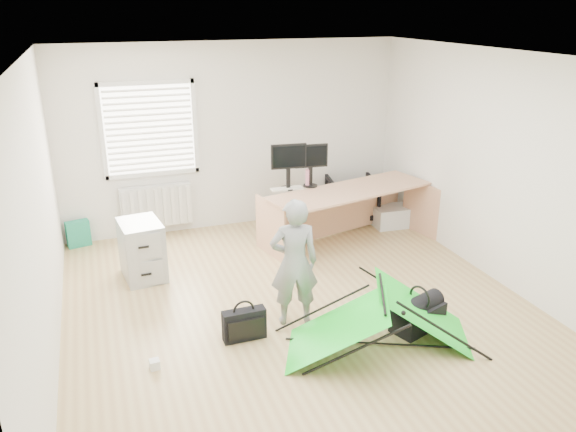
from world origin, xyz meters
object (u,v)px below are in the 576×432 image
object	(u,v)px
desk	(349,217)
laptop_bag	(244,325)
monitor_right	(310,171)
thermos	(308,178)
office_chair	(352,198)
person	(294,263)
duffel_bag	(418,317)
kite	(381,319)
storage_crate	(392,216)
filing_cabinet	(142,250)
monitor_left	(288,173)

from	to	relation	value
desk	laptop_bag	distance (m)	2.75
monitor_right	laptop_bag	world-z (taller)	monitor_right
desk	laptop_bag	bearing A→B (deg)	-151.00
thermos	office_chair	world-z (taller)	thermos
desk	person	xyz separation A→B (m)	(-1.44, -1.70, 0.29)
monitor_right	duffel_bag	size ratio (longest dim) A/B	0.79
laptop_bag	person	bearing A→B (deg)	13.40
thermos	laptop_bag	bearing A→B (deg)	-125.08
kite	storage_crate	world-z (taller)	kite
filing_cabinet	duffel_bag	distance (m)	3.35
desk	person	bearing A→B (deg)	-143.64
monitor_left	laptop_bag	xyz separation A→B (m)	(-1.23, -2.16, -0.86)
desk	monitor_right	xyz separation A→B (m)	(-0.46, 0.32, 0.62)
person	duffel_bag	distance (m)	1.41
thermos	kite	bearing A→B (deg)	-96.33
monitor_right	storage_crate	size ratio (longest dim) A/B	0.85
filing_cabinet	laptop_bag	distance (m)	1.93
person	storage_crate	world-z (taller)	person
kite	thermos	bearing A→B (deg)	108.48
office_chair	kite	xyz separation A→B (m)	(-1.26, -3.27, -0.05)
thermos	desk	bearing A→B (deg)	-34.30
monitor_left	filing_cabinet	bearing A→B (deg)	-162.61
monitor_left	duffel_bag	world-z (taller)	monitor_left
filing_cabinet	laptop_bag	world-z (taller)	filing_cabinet
desk	laptop_bag	world-z (taller)	desk
thermos	laptop_bag	xyz separation A→B (m)	(-1.53, -2.18, -0.76)
monitor_left	office_chair	world-z (taller)	monitor_left
laptop_bag	duffel_bag	world-z (taller)	laptop_bag
filing_cabinet	monitor_right	world-z (taller)	monitor_right
desk	storage_crate	world-z (taller)	desk
kite	duffel_bag	xyz separation A→B (m)	(0.52, 0.15, -0.16)
person	storage_crate	xyz separation A→B (m)	(2.34, 2.08, -0.54)
desk	monitor_left	xyz separation A→B (m)	(-0.79, 0.32, 0.63)
office_chair	storage_crate	bearing A→B (deg)	142.95
monitor_left	person	distance (m)	2.15
person	kite	world-z (taller)	person
kite	duffel_bag	world-z (taller)	kite
monitor_left	monitor_right	bearing A→B (deg)	6.35
monitor_left	storage_crate	size ratio (longest dim) A/B	0.89
kite	filing_cabinet	bearing A→B (deg)	156.22
filing_cabinet	office_chair	xyz separation A→B (m)	(3.28, 0.97, -0.03)
desk	duffel_bag	size ratio (longest dim) A/B	4.05
thermos	monitor_left	bearing A→B (deg)	-176.49
desk	thermos	distance (m)	0.79
laptop_bag	storage_crate	bearing A→B (deg)	36.86
office_chair	storage_crate	xyz separation A→B (m)	(0.44, -0.49, -0.18)
filing_cabinet	kite	bearing A→B (deg)	-55.38
person	duffel_bag	xyz separation A→B (m)	(1.17, -0.55, -0.56)
person	filing_cabinet	bearing A→B (deg)	-38.33
person	kite	bearing A→B (deg)	143.60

